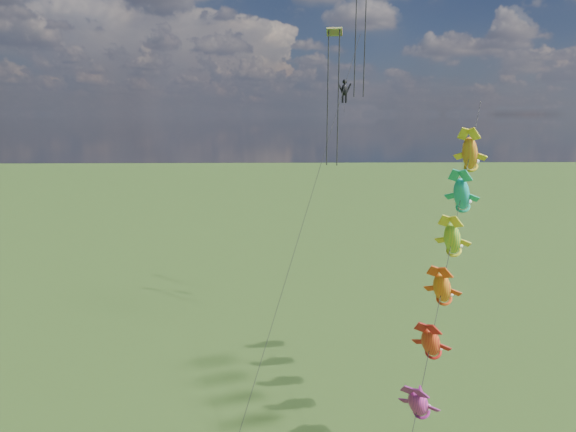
{
  "coord_description": "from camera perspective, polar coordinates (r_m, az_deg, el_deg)",
  "views": [
    {
      "loc": [
        12.54,
        -18.35,
        16.57
      ],
      "look_at": [
        13.25,
        10.31,
        10.51
      ],
      "focal_mm": 30.0,
      "sensor_mm": 36.0,
      "label": 1
    }
  ],
  "objects": [
    {
      "name": "fish_windsock_rig",
      "position": [
        23.87,
        18.35,
        -5.37
      ],
      "size": [
        8.15,
        13.84,
        17.3
      ],
      "rotation": [
        0.0,
        0.0,
        -0.2
      ],
      "color": "brown",
      "rests_on": "ground"
    },
    {
      "name": "parafoil_rig",
      "position": [
        34.21,
        6.48,
        15.55
      ],
      "size": [
        8.97,
        15.57,
        25.18
      ],
      "rotation": [
        0.0,
        0.0,
        -0.42
      ],
      "color": "brown",
      "rests_on": "ground"
    }
  ]
}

